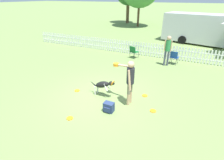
{
  "coord_description": "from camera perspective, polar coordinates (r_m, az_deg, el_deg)",
  "views": [
    {
      "loc": [
        2.95,
        -5.36,
        3.73
      ],
      "look_at": [
        0.33,
        0.08,
        0.82
      ],
      "focal_mm": 28.0,
      "sensor_mm": 36.0,
      "label": 1
    }
  ],
  "objects": [
    {
      "name": "folding_chair_center",
      "position": [
        11.66,
        7.05,
        9.37
      ],
      "size": [
        0.61,
        0.62,
        0.8
      ],
      "rotation": [
        0.0,
        0.0,
        2.79
      ],
      "color": "#333338",
      "rests_on": "ground_plane"
    },
    {
      "name": "frisbee_midfield",
      "position": [
        6.19,
        -13.62,
        -12.05
      ],
      "size": [
        0.22,
        0.22,
        0.02
      ],
      "color": "orange",
      "rests_on": "ground_plane"
    },
    {
      "name": "picket_fence",
      "position": [
        12.28,
        11.03,
        9.77
      ],
      "size": [
        18.82,
        0.04,
        0.89
      ],
      "color": "white",
      "rests_on": "ground_plane"
    },
    {
      "name": "folding_chair_blue_left",
      "position": [
        11.07,
        19.64,
        7.24
      ],
      "size": [
        0.5,
        0.52,
        0.83
      ],
      "rotation": [
        0.0,
        0.0,
        2.98
      ],
      "color": "#333338",
      "rests_on": "ground_plane"
    },
    {
      "name": "ground_plane",
      "position": [
        7.16,
        -2.69,
        -5.67
      ],
      "size": [
        240.0,
        240.0,
        0.0
      ],
      "primitive_type": "plane",
      "color": "olive"
    },
    {
      "name": "equipment_trailer",
      "position": [
        17.29,
        25.76,
        15.16
      ],
      "size": [
        6.08,
        3.4,
        2.41
      ],
      "rotation": [
        0.0,
        0.0,
        -0.21
      ],
      "color": "silver",
      "rests_on": "ground_plane"
    },
    {
      "name": "spectator_standing",
      "position": [
        10.6,
        17.76,
        9.97
      ],
      "size": [
        0.41,
        0.27,
        1.74
      ],
      "rotation": [
        0.0,
        0.0,
        3.39
      ],
      "color": "#474C5B",
      "rests_on": "ground_plane"
    },
    {
      "name": "backpack_on_grass",
      "position": [
        6.26,
        -1.09,
        -8.87
      ],
      "size": [
        0.35,
        0.29,
        0.36
      ],
      "color": "navy",
      "rests_on": "ground_plane"
    },
    {
      "name": "handler_person",
      "position": [
        6.31,
        5.68,
        0.82
      ],
      "size": [
        0.96,
        0.71,
        1.71
      ],
      "rotation": [
        0.0,
        0.0,
        1.5
      ],
      "color": "tan",
      "rests_on": "ground_plane"
    },
    {
      "name": "frisbee_near_dog",
      "position": [
        7.77,
        -11.32,
        -3.41
      ],
      "size": [
        0.22,
        0.22,
        0.02
      ],
      "color": "orange",
      "rests_on": "ground_plane"
    },
    {
      "name": "leaping_dog",
      "position": [
        7.03,
        -2.95,
        -1.55
      ],
      "size": [
        1.19,
        0.33,
        0.79
      ],
      "rotation": [
        0.0,
        0.0,
        -1.64
      ],
      "color": "black",
      "rests_on": "ground_plane"
    },
    {
      "name": "frisbee_near_handler",
      "position": [
        6.52,
        13.21,
        -9.78
      ],
      "size": [
        0.22,
        0.22,
        0.02
      ],
      "color": "orange",
      "rests_on": "ground_plane"
    },
    {
      "name": "frisbee_far_scatter",
      "position": [
        7.37,
        10.65,
        -5.03
      ],
      "size": [
        0.22,
        0.22,
        0.02
      ],
      "color": "orange",
      "rests_on": "ground_plane"
    }
  ]
}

